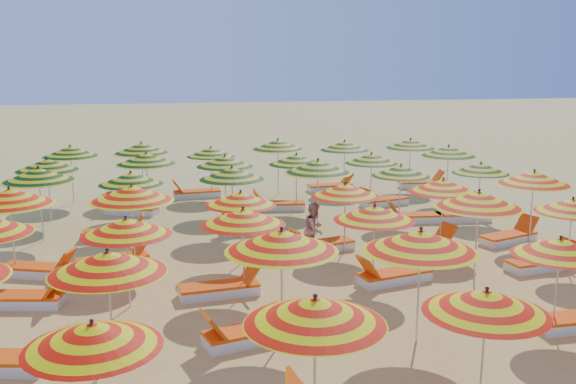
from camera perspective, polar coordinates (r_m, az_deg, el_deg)
The scene contains 59 objects.
ground at distance 16.58m, azimuth 0.33°, elevation -5.77°, with size 120.00×120.00×0.00m, color #DEB662.
umbrella_1 at distance 8.51m, azimuth -16.99°, elevation -12.10°, with size 2.21×2.21×1.84m.
umbrella_2 at distance 8.47m, azimuth 2.42°, elevation -10.54°, with size 2.44×2.44×2.02m.
umbrella_3 at distance 9.50m, azimuth 17.21°, elevation -9.31°, with size 1.99×1.99×1.89m.
umbrella_7 at distance 10.74m, azimuth -15.72°, elevation -6.04°, with size 1.95×1.95×2.03m.
umbrella_8 at distance 11.21m, azimuth -0.58°, elevation -4.35°, with size 2.04×2.04×2.14m.
umbrella_9 at distance 11.42m, azimuth 11.70°, elevation -4.27°, with size 2.65×2.65×2.14m.
umbrella_10 at distance 12.78m, azimuth 23.02°, elevation -4.52°, with size 1.79×1.79×1.84m.
umbrella_13 at distance 13.23m, azimuth -14.21°, elevation -3.02°, with size 2.39×2.39×1.93m.
umbrella_14 at distance 13.61m, azimuth -4.01°, elevation -2.22°, with size 2.31×2.31×1.94m.
umbrella_15 at distance 14.21m, azimuth 7.71°, elevation -1.88°, with size 1.83×1.83×1.89m.
umbrella_16 at distance 15.15m, azimuth 16.60°, elevation -0.65°, with size 2.33×2.33×2.12m.
umbrella_17 at distance 16.45m, azimuth 23.97°, elevation -1.12°, with size 1.87×1.87×1.84m.
umbrella_18 at distance 16.11m, azimuth -23.53°, elevation -0.39°, with size 2.60×2.60×2.13m.
umbrella_19 at distance 15.63m, azimuth -13.72°, elevation -0.12°, with size 2.65×2.65×2.12m.
umbrella_20 at distance 15.72m, azimuth -4.24°, elevation -0.59°, with size 2.20×2.20×1.86m.
umbrella_21 at distance 16.62m, azimuth 5.13°, elevation 0.18°, with size 2.36×2.36×1.90m.
umbrella_22 at distance 17.31m, azimuth 13.63°, elevation 0.54°, with size 2.43×2.43×1.96m.
umbrella_23 at distance 18.58m, azimuth 21.02°, elevation 1.18°, with size 2.25×2.25×2.08m.
umbrella_24 at distance 18.82m, azimuth -21.29°, elevation 1.44°, with size 2.08×2.08×2.14m.
umbrella_25 at distance 18.62m, azimuth -13.81°, elevation 1.19°, with size 1.87×1.87×1.92m.
umbrella_26 at distance 18.38m, azimuth -5.01°, elevation 1.66°, with size 1.93×1.93×2.03m.
umbrella_27 at distance 18.83m, azimuth 2.67°, elevation 2.27°, with size 2.09×2.09×2.15m.
umbrella_28 at distance 19.83m, azimuth 10.00°, elevation 1.88°, with size 2.25×2.25×1.88m.
umbrella_29 at distance 20.92m, azimuth 16.76°, elevation 2.04°, with size 2.15×2.15×1.87m.
umbrella_30 at distance 21.00m, azimuth -20.63°, elevation 2.28°, with size 1.97×1.97×2.05m.
umbrella_31 at distance 21.10m, azimuth -12.49°, elevation 2.91°, with size 2.16×2.16×2.10m.
umbrella_32 at distance 20.94m, azimuth -5.63°, elevation 2.75°, with size 2.18×2.18×1.97m.
umbrella_33 at distance 21.28m, azimuth 0.75°, elevation 2.92°, with size 1.99×1.99×1.96m.
umbrella_34 at distance 21.92m, azimuth 7.44°, elevation 2.98°, with size 1.98×1.98×1.92m.
umbrella_35 at distance 23.21m, azimuth 14.08°, elevation 3.54°, with size 2.05×2.05×2.07m.
umbrella_36 at distance 23.61m, azimuth -18.78°, elevation 3.43°, with size 2.28×2.28×2.08m.
umbrella_37 at distance 23.39m, azimuth -12.89°, elevation 3.81°, with size 2.65×2.65×2.14m.
umbrella_38 at distance 23.61m, azimuth -6.87°, elevation 3.55°, with size 2.32×2.32×1.89m.
umbrella_39 at distance 23.81m, azimuth -0.89°, elevation 4.23°, with size 2.28×2.28×2.13m.
umbrella_40 at distance 24.64m, azimuth 5.04°, elevation 4.13°, with size 2.11×2.11×1.98m.
umbrella_41 at distance 25.26m, azimuth 10.83°, elevation 4.24°, with size 2.53×2.53×2.03m.
lounger_4 at distance 11.78m, azimuth -3.54°, elevation -12.51°, with size 1.82×1.01×0.69m.
lounger_7 at distance 14.42m, azimuth -22.45°, elevation -8.78°, with size 1.81×0.90×0.69m.
lounger_8 at distance 13.99m, azimuth -5.97°, elevation -8.54°, with size 1.79×0.78×0.69m.
lounger_9 at distance 14.88m, azimuth 9.28°, elevation -7.39°, with size 1.82×0.96×0.69m.
lounger_10 at distance 16.74m, azimuth 21.65°, elevation -5.91°, with size 1.80×0.83×0.69m.
lounger_11 at distance 16.17m, azimuth -21.15°, elevation -6.48°, with size 1.83×1.13×0.69m.
lounger_12 at distance 16.34m, azimuth -15.16°, elevation -5.89°, with size 1.82×1.03×0.69m.
lounger_13 at distance 17.01m, azimuth 2.92°, elevation -4.79°, with size 1.82×1.02×0.69m.
lounger_14 at distance 17.30m, azimuth 12.13°, elevation -4.76°, with size 1.82×1.03×0.69m.
lounger_15 at distance 18.82m, azimuth 19.09°, elevation -3.81°, with size 1.83×1.11×0.69m.
lounger_16 at distance 18.76m, azimuth -15.14°, elevation -3.62°, with size 1.76×0.66×0.69m.
lounger_17 at distance 18.74m, azimuth -3.38°, elevation -3.24°, with size 1.74×0.60×0.69m.
lounger_18 at distance 20.37m, azimuth 11.10°, elevation -2.21°, with size 1.78×0.74×0.69m.
lounger_19 at distance 20.92m, azimuth 15.39°, elevation -2.05°, with size 1.77×0.72×0.69m.
lounger_20 at distance 21.63m, azimuth -13.85°, elevation -1.53°, with size 1.82×1.18×0.69m.
lounger_21 at distance 21.62m, azimuth -0.90°, elevation -1.19°, with size 1.79×0.78×0.69m.
lounger_22 at distance 22.47m, azimuth 8.45°, elevation -0.81°, with size 1.82×1.03×0.69m.
lounger_23 at distance 23.77m, azimuth -13.91°, elevation -0.34°, with size 1.83×1.14×0.69m.
lounger_24 at distance 23.80m, azimuth -8.21°, elevation -0.10°, with size 1.77×0.71×0.69m.
lounger_25 at distance 24.78m, azimuth 3.86°, elevation 0.46°, with size 1.76×0.68×0.69m.
lounger_26 at distance 25.88m, azimuth 11.80°, elevation 0.72°, with size 1.78×0.75×0.69m.
beachgoer_b at distance 16.48m, azimuth 2.37°, elevation -3.34°, with size 0.68×0.53×1.40m, color tan.
Camera 1 is at (-3.11, -15.50, 4.99)m, focal length 40.00 mm.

